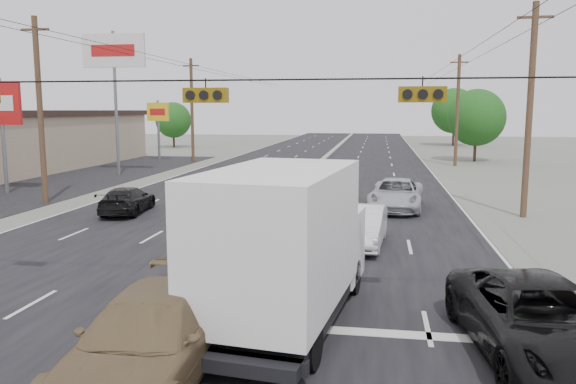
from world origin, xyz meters
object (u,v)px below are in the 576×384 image
object	(u,v)px
pole_sign_mid	(1,110)
queue_car_b	(362,227)
utility_pole_right_b	(530,110)
oncoming_near	(127,200)
box_truck	(287,244)
pole_sign_billboard	(114,60)
tree_right_far	(454,111)
oncoming_far	(271,178)
queue_car_c	(396,195)
tan_sedan	(150,339)
queue_car_a	(287,205)
utility_pole_left_b	(40,110)
red_sedan	(237,257)
black_suv	(541,322)
utility_pole_right_c	(457,110)
pole_sign_far	(158,117)
tree_right_mid	(476,118)
utility_pole_left_c	(192,110)
tree_left_far	(173,120)

from	to	relation	value
pole_sign_mid	queue_car_b	xyz separation A→B (m)	(22.02, -10.06, -4.37)
utility_pole_right_b	oncoming_near	bearing A→B (deg)	-173.63
pole_sign_mid	box_truck	bearing A→B (deg)	-41.58
pole_sign_billboard	oncoming_near	xyz separation A→B (m)	(7.80, -15.14, -8.21)
tree_right_far	oncoming_far	bearing A→B (deg)	-110.35
queue_car_c	oncoming_far	world-z (taller)	queue_car_c
tan_sedan	queue_car_a	distance (m)	15.87
utility_pole_left_b	queue_car_b	world-z (taller)	utility_pole_left_b
red_sedan	black_suv	size ratio (longest dim) A/B	0.71
utility_pole_right_c	pole_sign_far	distance (m)	28.51
oncoming_far	pole_sign_far	bearing A→B (deg)	-54.69
box_truck	oncoming_far	size ratio (longest dim) A/B	1.63
utility_pole_right_b	box_truck	size ratio (longest dim) A/B	1.28
box_truck	oncoming_far	distance (m)	23.81
utility_pole_right_b	queue_car_b	world-z (taller)	utility_pole_right_b
pole_sign_billboard	tree_right_mid	world-z (taller)	pole_sign_billboard
utility_pole_right_b	queue_car_a	world-z (taller)	utility_pole_right_b
pole_sign_mid	oncoming_near	bearing A→B (deg)	-26.53
utility_pole_right_b	pole_sign_mid	size ratio (longest dim) A/B	1.43
utility_pole_right_b	queue_car_a	size ratio (longest dim) A/B	2.36
queue_car_a	oncoming_far	bearing A→B (deg)	100.00
queue_car_b	box_truck	bearing A→B (deg)	-96.06
utility_pole_left_c	queue_car_b	distance (m)	36.80
utility_pole_left_b	utility_pole_left_c	size ratio (longest dim) A/B	1.00
utility_pole_right_c	oncoming_far	world-z (taller)	utility_pole_right_c
red_sedan	utility_pole_right_c	bearing A→B (deg)	72.21
red_sedan	utility_pole_left_b	bearing A→B (deg)	138.38
queue_car_a	oncoming_near	bearing A→B (deg)	172.03
tree_right_far	tree_left_far	bearing A→B (deg)	-165.26
box_truck	oncoming_far	world-z (taller)	box_truck
tree_right_mid	queue_car_b	world-z (taller)	tree_right_mid
tree_right_far	box_truck	xyz separation A→B (m)	(-12.52, -70.17, -3.00)
tree_left_far	tan_sedan	world-z (taller)	tree_left_far
pole_sign_far	queue_car_a	size ratio (longest dim) A/B	1.42
utility_pole_left_c	utility_pole_right_b	distance (m)	35.36
queue_car_a	utility_pole_right_b	bearing A→B (deg)	8.59
black_suv	queue_car_c	distance (m)	17.56
pole_sign_billboard	oncoming_far	world-z (taller)	pole_sign_billboard
black_suv	oncoming_near	bearing A→B (deg)	130.69
oncoming_near	utility_pole_right_b	bearing A→B (deg)	179.72
tree_left_far	queue_car_b	distance (m)	58.73
pole_sign_mid	tree_right_far	bearing A→B (deg)	57.60
tree_right_far	oncoming_near	distance (m)	61.64
tree_right_far	black_suv	bearing A→B (deg)	-95.65
black_suv	box_truck	bearing A→B (deg)	160.98
tree_right_mid	pole_sign_far	bearing A→B (deg)	-170.84
queue_car_a	queue_car_b	size ratio (longest dim) A/B	0.94
tree_right_mid	oncoming_near	distance (m)	38.96
box_truck	tan_sedan	distance (m)	4.07
pole_sign_far	tree_left_far	world-z (taller)	tree_left_far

